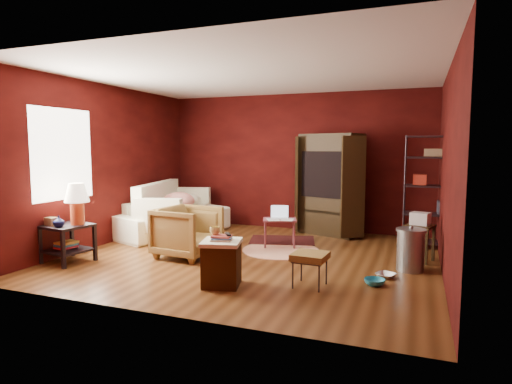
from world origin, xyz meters
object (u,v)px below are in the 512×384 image
side_table (72,215)px  wire_shelving (434,187)px  armchair (187,229)px  hamper (222,262)px  laptop_desk (280,222)px  tv_armoire (330,182)px  sofa (174,212)px

side_table → wire_shelving: 5.78m
armchair → hamper: size_ratio=1.34×
armchair → laptop_desk: armchair is taller
wire_shelving → laptop_desk: bearing=-162.3°
armchair → side_table: bearing=126.9°
armchair → laptop_desk: bearing=-38.0°
side_table → tv_armoire: bearing=47.2°
sofa → laptop_desk: size_ratio=3.27×
side_table → sofa: bearing=82.2°
wire_shelving → sofa: bearing=-173.7°
armchair → laptop_desk: (1.13, 1.17, -0.00)m
laptop_desk → sofa: bearing=155.5°
hamper → side_table: bearing=175.4°
sofa → armchair: size_ratio=2.63×
sofa → tv_armoire: 3.11m
wire_shelving → armchair: bearing=-151.5°
hamper → laptop_desk: size_ratio=0.93×
sofa → hamper: 3.34m
sofa → tv_armoire: tv_armoire is taller
armchair → side_table: side_table is taller
sofa → side_table: (-0.32, -2.29, 0.26)m
armchair → laptop_desk: size_ratio=1.24×
wire_shelving → side_table: bearing=-150.9°
tv_armoire → wire_shelving: tv_armoire is taller
laptop_desk → wire_shelving: (2.45, 0.80, 0.61)m
sofa → hamper: (2.22, -2.49, -0.15)m
sofa → hamper: size_ratio=3.52×
sofa → laptop_desk: sofa is taller
hamper → wire_shelving: (2.48, 3.05, 0.75)m
armchair → laptop_desk: 1.63m
armchair → sofa: bearing=44.3°
laptop_desk → wire_shelving: size_ratio=0.37×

